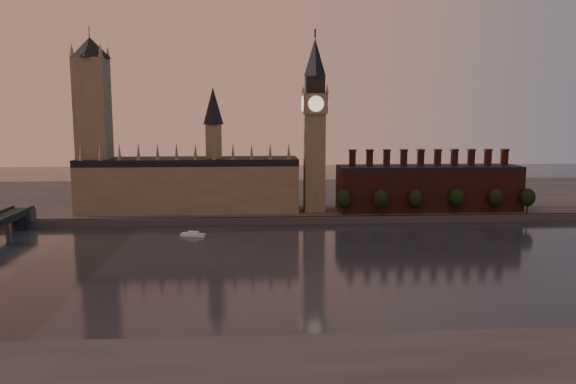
{
  "coord_description": "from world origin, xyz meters",
  "views": [
    {
      "loc": [
        -27.58,
        -223.1,
        62.86
      ],
      "look_at": [
        -9.4,
        55.0,
        23.43
      ],
      "focal_mm": 35.0,
      "sensor_mm": 36.0,
      "label": 1
    }
  ],
  "objects": [
    {
      "name": "chimney_block",
      "position": [
        80.0,
        110.0,
        17.82
      ],
      "size": [
        110.0,
        25.0,
        37.0
      ],
      "color": "#4D241D",
      "rests_on": "north_bank"
    },
    {
      "name": "embankment_tree_3",
      "position": [
        92.26,
        95.1,
        13.47
      ],
      "size": [
        8.6,
        8.6,
        14.88
      ],
      "color": "black",
      "rests_on": "north_bank"
    },
    {
      "name": "ground",
      "position": [
        0.0,
        0.0,
        0.0
      ],
      "size": [
        900.0,
        900.0,
        0.0
      ],
      "primitive_type": "plane",
      "color": "black",
      "rests_on": "ground"
    },
    {
      "name": "embankment_tree_2",
      "position": [
        67.61,
        94.12,
        13.47
      ],
      "size": [
        8.6,
        8.6,
        14.88
      ],
      "color": "black",
      "rests_on": "north_bank"
    },
    {
      "name": "big_ben",
      "position": [
        10.0,
        110.0,
        56.83
      ],
      "size": [
        15.0,
        15.0,
        107.0
      ],
      "color": "gray",
      "rests_on": "north_bank"
    },
    {
      "name": "palace_of_westminster",
      "position": [
        -64.41,
        114.91,
        21.63
      ],
      "size": [
        130.0,
        30.3,
        74.0
      ],
      "color": "gray",
      "rests_on": "north_bank"
    },
    {
      "name": "embankment_tree_0",
      "position": [
        25.68,
        94.84,
        13.47
      ],
      "size": [
        8.6,
        8.6,
        14.88
      ],
      "color": "black",
      "rests_on": "north_bank"
    },
    {
      "name": "river_boat",
      "position": [
        -57.81,
        61.57,
        0.97
      ],
      "size": [
        13.24,
        6.97,
        2.55
      ],
      "rotation": [
        0.0,
        0.0,
        -0.28
      ],
      "color": "#BDBDBD",
      "rests_on": "ground"
    },
    {
      "name": "embankment_tree_1",
      "position": [
        47.06,
        93.69,
        13.47
      ],
      "size": [
        8.6,
        8.6,
        14.88
      ],
      "color": "black",
      "rests_on": "north_bank"
    },
    {
      "name": "north_bank",
      "position": [
        0.0,
        178.04,
        2.0
      ],
      "size": [
        900.0,
        182.0,
        4.0
      ],
      "color": "#4D4D52",
      "rests_on": "ground"
    },
    {
      "name": "embankment_tree_5",
      "position": [
        134.85,
        93.57,
        13.47
      ],
      "size": [
        8.6,
        8.6,
        14.88
      ],
      "color": "black",
      "rests_on": "north_bank"
    },
    {
      "name": "embankment_tree_4",
      "position": [
        115.69,
        94.36,
        13.47
      ],
      "size": [
        8.6,
        8.6,
        14.88
      ],
      "color": "black",
      "rests_on": "north_bank"
    },
    {
      "name": "victoria_tower",
      "position": [
        -120.0,
        115.0,
        59.09
      ],
      "size": [
        24.0,
        24.0,
        108.0
      ],
      "color": "gray",
      "rests_on": "north_bank"
    }
  ]
}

